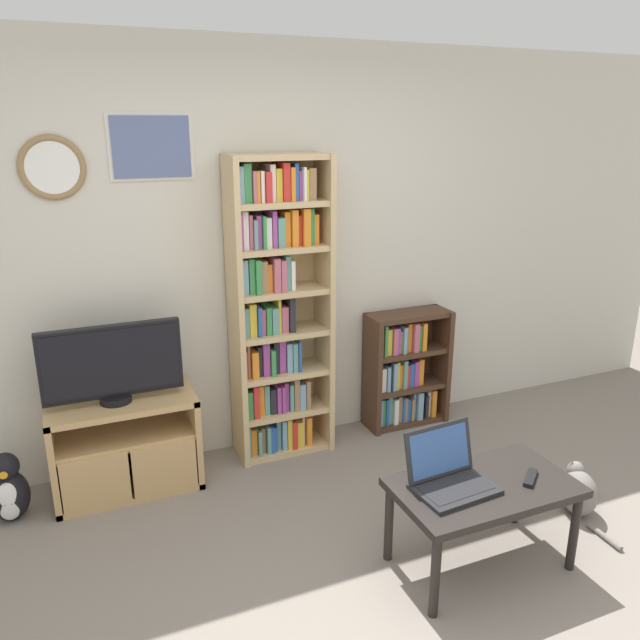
{
  "coord_description": "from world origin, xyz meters",
  "views": [
    {
      "loc": [
        -1.09,
        -1.8,
        2.11
      ],
      "look_at": [
        0.12,
        1.06,
        1.12
      ],
      "focal_mm": 35.0,
      "sensor_mm": 36.0,
      "label": 1
    }
  ],
  "objects_px": {
    "television": "(112,364)",
    "bookshelf_tall": "(275,311)",
    "bookshelf_short": "(402,371)",
    "penguin_figurine": "(8,491)",
    "tv_stand": "(126,445)",
    "remote_near_laptop": "(531,478)",
    "coffee_table": "(483,494)",
    "cat": "(578,491)",
    "laptop": "(448,473)"
  },
  "relations": [
    {
      "from": "television",
      "to": "bookshelf_tall",
      "type": "xyz_separation_m",
      "value": [
        1.02,
        0.12,
        0.16
      ]
    },
    {
      "from": "bookshelf_tall",
      "to": "bookshelf_short",
      "type": "distance_m",
      "value": 1.12
    },
    {
      "from": "television",
      "to": "penguin_figurine",
      "type": "relative_size",
      "value": 1.92
    },
    {
      "from": "tv_stand",
      "to": "remote_near_laptop",
      "type": "xyz_separation_m",
      "value": [
        1.75,
        -1.44,
        0.17
      ]
    },
    {
      "from": "bookshelf_tall",
      "to": "coffee_table",
      "type": "distance_m",
      "value": 1.68
    },
    {
      "from": "coffee_table",
      "to": "cat",
      "type": "bearing_deg",
      "value": 10.55
    },
    {
      "from": "bookshelf_tall",
      "to": "laptop",
      "type": "height_order",
      "value": "bookshelf_tall"
    },
    {
      "from": "bookshelf_short",
      "to": "laptop",
      "type": "bearing_deg",
      "value": -112.45
    },
    {
      "from": "television",
      "to": "remote_near_laptop",
      "type": "height_order",
      "value": "television"
    },
    {
      "from": "tv_stand",
      "to": "television",
      "type": "relative_size",
      "value": 1.08
    },
    {
      "from": "television",
      "to": "coffee_table",
      "type": "relative_size",
      "value": 0.88
    },
    {
      "from": "coffee_table",
      "to": "television",
      "type": "bearing_deg",
      "value": 138.43
    },
    {
      "from": "bookshelf_tall",
      "to": "cat",
      "type": "height_order",
      "value": "bookshelf_tall"
    },
    {
      "from": "cat",
      "to": "penguin_figurine",
      "type": "distance_m",
      "value": 3.17
    },
    {
      "from": "penguin_figurine",
      "to": "laptop",
      "type": "bearing_deg",
      "value": -32.18
    },
    {
      "from": "television",
      "to": "remote_near_laptop",
      "type": "distance_m",
      "value": 2.31
    },
    {
      "from": "television",
      "to": "bookshelf_tall",
      "type": "bearing_deg",
      "value": 6.46
    },
    {
      "from": "laptop",
      "to": "coffee_table",
      "type": "bearing_deg",
      "value": -23.1
    },
    {
      "from": "television",
      "to": "laptop",
      "type": "relative_size",
      "value": 1.94
    },
    {
      "from": "tv_stand",
      "to": "coffee_table",
      "type": "relative_size",
      "value": 0.95
    },
    {
      "from": "tv_stand",
      "to": "penguin_figurine",
      "type": "bearing_deg",
      "value": -173.45
    },
    {
      "from": "tv_stand",
      "to": "television",
      "type": "distance_m",
      "value": 0.52
    },
    {
      "from": "bookshelf_tall",
      "to": "cat",
      "type": "relative_size",
      "value": 3.75
    },
    {
      "from": "tv_stand",
      "to": "coffee_table",
      "type": "height_order",
      "value": "tv_stand"
    },
    {
      "from": "coffee_table",
      "to": "cat",
      "type": "height_order",
      "value": "coffee_table"
    },
    {
      "from": "tv_stand",
      "to": "laptop",
      "type": "height_order",
      "value": "laptop"
    },
    {
      "from": "remote_near_laptop",
      "to": "coffee_table",
      "type": "bearing_deg",
      "value": -143.92
    },
    {
      "from": "laptop",
      "to": "cat",
      "type": "distance_m",
      "value": 1.04
    },
    {
      "from": "bookshelf_tall",
      "to": "coffee_table",
      "type": "xyz_separation_m",
      "value": [
        0.53,
        -1.49,
        -0.57
      ]
    },
    {
      "from": "cat",
      "to": "laptop",
      "type": "bearing_deg",
      "value": -151.02
    },
    {
      "from": "bookshelf_short",
      "to": "cat",
      "type": "bearing_deg",
      "value": -75.31
    },
    {
      "from": "tv_stand",
      "to": "bookshelf_short",
      "type": "distance_m",
      "value": 1.96
    },
    {
      "from": "bookshelf_tall",
      "to": "remote_near_laptop",
      "type": "bearing_deg",
      "value": -63.8
    },
    {
      "from": "bookshelf_tall",
      "to": "cat",
      "type": "distance_m",
      "value": 2.06
    },
    {
      "from": "coffee_table",
      "to": "penguin_figurine",
      "type": "xyz_separation_m",
      "value": [
        -2.16,
        1.31,
        -0.22
      ]
    },
    {
      "from": "laptop",
      "to": "cat",
      "type": "height_order",
      "value": "laptop"
    },
    {
      "from": "tv_stand",
      "to": "laptop",
      "type": "relative_size",
      "value": 2.09
    },
    {
      "from": "coffee_table",
      "to": "remote_near_laptop",
      "type": "bearing_deg",
      "value": -14.09
    },
    {
      "from": "television",
      "to": "bookshelf_tall",
      "type": "height_order",
      "value": "bookshelf_tall"
    },
    {
      "from": "bookshelf_short",
      "to": "remote_near_laptop",
      "type": "height_order",
      "value": "bookshelf_short"
    },
    {
      "from": "bookshelf_tall",
      "to": "cat",
      "type": "bearing_deg",
      "value": -45.5
    },
    {
      "from": "tv_stand",
      "to": "penguin_figurine",
      "type": "relative_size",
      "value": 2.07
    },
    {
      "from": "bookshelf_short",
      "to": "coffee_table",
      "type": "height_order",
      "value": "bookshelf_short"
    },
    {
      "from": "remote_near_laptop",
      "to": "bookshelf_tall",
      "type": "bearing_deg",
      "value": 166.37
    },
    {
      "from": "laptop",
      "to": "cat",
      "type": "bearing_deg",
      "value": 0.87
    },
    {
      "from": "television",
      "to": "cat",
      "type": "distance_m",
      "value": 2.73
    },
    {
      "from": "remote_near_laptop",
      "to": "cat",
      "type": "distance_m",
      "value": 0.68
    },
    {
      "from": "laptop",
      "to": "cat",
      "type": "relative_size",
      "value": 0.77
    },
    {
      "from": "laptop",
      "to": "penguin_figurine",
      "type": "distance_m",
      "value": 2.38
    },
    {
      "from": "remote_near_laptop",
      "to": "laptop",
      "type": "bearing_deg",
      "value": -145.91
    }
  ]
}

